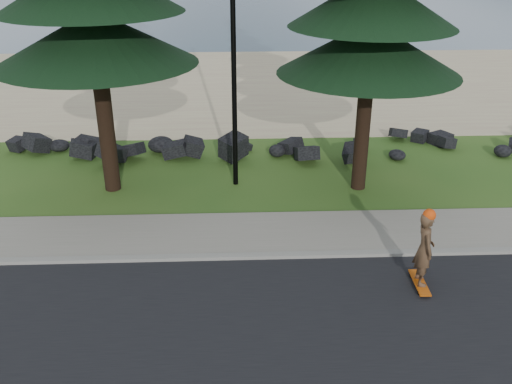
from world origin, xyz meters
TOP-DOWN VIEW (x-y plane):
  - ground at (0.00, 0.00)m, footprint 160.00×160.00m
  - road at (0.00, -4.50)m, footprint 160.00×7.00m
  - kerb at (0.00, -0.90)m, footprint 160.00×0.20m
  - sidewalk at (0.00, 0.20)m, footprint 160.00×2.00m
  - beach_sand at (0.00, 14.50)m, footprint 160.00×15.00m
  - seawall_boulders at (0.00, 5.60)m, footprint 60.00×2.40m
  - lamp_post at (0.00, 3.20)m, footprint 0.25×0.14m
  - skateboarder at (3.78, -2.14)m, footprint 0.40×0.96m

SIDE VIEW (x-z plane):
  - ground at x=0.00m, z-range 0.00..0.00m
  - seawall_boulders at x=0.00m, z-range -0.55..0.55m
  - beach_sand at x=0.00m, z-range 0.00..0.01m
  - road at x=0.00m, z-range 0.00..0.02m
  - sidewalk at x=0.00m, z-range 0.00..0.08m
  - kerb at x=0.00m, z-range 0.00..0.10m
  - skateboarder at x=3.78m, z-range 0.01..1.79m
  - lamp_post at x=0.00m, z-range 0.06..8.20m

